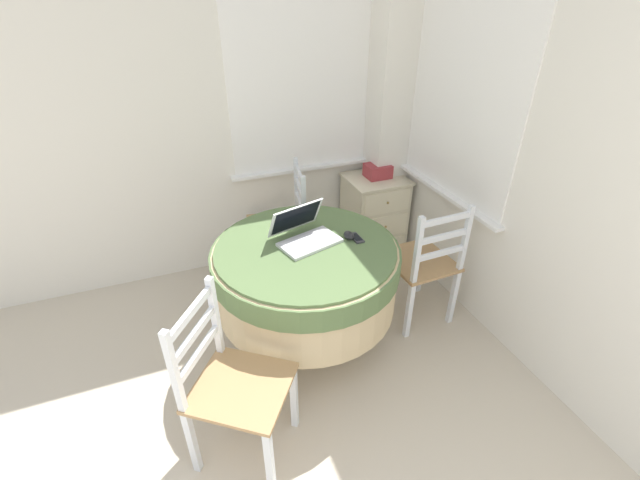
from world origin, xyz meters
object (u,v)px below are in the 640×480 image
(dining_chair_near_back_window, at_px, (282,225))
(dining_chair_near_right_window, at_px, (423,264))
(round_dining_table, at_px, (306,272))
(laptop, at_px, (305,234))
(computer_mouse, at_px, (349,235))
(cell_phone, at_px, (356,238))
(corner_cabinet, at_px, (374,214))
(dining_chair_camera_near, at_px, (232,385))
(storage_box, at_px, (378,171))

(dining_chair_near_back_window, bearing_deg, dining_chair_near_right_window, -49.70)
(round_dining_table, distance_m, laptop, 0.24)
(computer_mouse, height_order, dining_chair_near_back_window, dining_chair_near_back_window)
(cell_phone, height_order, dining_chair_near_right_window, dining_chair_near_right_window)
(round_dining_table, relative_size, computer_mouse, 12.95)
(corner_cabinet, bearing_deg, round_dining_table, -136.77)
(laptop, height_order, dining_chair_near_right_window, laptop)
(round_dining_table, distance_m, dining_chair_near_back_window, 0.82)
(dining_chair_camera_near, bearing_deg, storage_box, 43.88)
(round_dining_table, height_order, dining_chair_near_back_window, dining_chair_near_back_window)
(round_dining_table, xyz_separation_m, laptop, (0.02, 0.07, 0.23))
(round_dining_table, xyz_separation_m, corner_cabinet, (0.94, 0.88, -0.22))
(dining_chair_camera_near, xyz_separation_m, corner_cabinet, (1.52, 1.46, -0.11))
(round_dining_table, height_order, dining_chair_near_right_window, dining_chair_near_right_window)
(dining_chair_near_back_window, bearing_deg, storage_box, 6.03)
(cell_phone, distance_m, corner_cabinet, 1.18)
(computer_mouse, bearing_deg, dining_chair_near_back_window, 102.74)
(computer_mouse, bearing_deg, laptop, 162.59)
(dining_chair_near_back_window, height_order, dining_chair_near_right_window, same)
(laptop, relative_size, storage_box, 2.10)
(storage_box, bearing_deg, round_dining_table, -136.77)
(dining_chair_near_back_window, distance_m, dining_chair_near_right_window, 1.12)
(computer_mouse, xyz_separation_m, dining_chair_near_right_window, (0.54, -0.04, -0.32))
(dining_chair_camera_near, bearing_deg, round_dining_table, 44.92)
(laptop, xyz_separation_m, dining_chair_near_back_window, (0.07, 0.74, -0.34))
(laptop, relative_size, corner_cabinet, 0.61)
(cell_phone, height_order, corner_cabinet, cell_phone)
(dining_chair_near_back_window, bearing_deg, computer_mouse, -77.26)
(computer_mouse, xyz_separation_m, corner_cabinet, (0.66, 0.89, -0.43))
(dining_chair_near_back_window, relative_size, storage_box, 4.67)
(dining_chair_near_right_window, xyz_separation_m, dining_chair_camera_near, (-1.40, -0.53, 0.00))
(round_dining_table, distance_m, storage_box, 1.32)
(laptop, xyz_separation_m, cell_phone, (0.29, -0.10, -0.04))
(laptop, height_order, cell_phone, laptop)
(computer_mouse, distance_m, dining_chair_near_back_window, 0.90)
(laptop, height_order, computer_mouse, laptop)
(laptop, height_order, corner_cabinet, laptop)
(computer_mouse, height_order, dining_chair_near_right_window, dining_chair_near_right_window)
(round_dining_table, height_order, laptop, laptop)
(laptop, xyz_separation_m, storage_box, (0.93, 0.83, -0.06))
(dining_chair_near_back_window, xyz_separation_m, dining_chair_near_right_window, (0.73, -0.86, 0.00))
(laptop, distance_m, dining_chair_near_right_window, 0.87)
(round_dining_table, xyz_separation_m, computer_mouse, (0.27, -0.01, 0.21))
(cell_phone, xyz_separation_m, dining_chair_near_right_window, (0.50, -0.02, -0.30))
(laptop, bearing_deg, corner_cabinet, 41.57)
(round_dining_table, bearing_deg, computer_mouse, -2.39)
(corner_cabinet, bearing_deg, laptop, -138.43)
(dining_chair_camera_near, height_order, corner_cabinet, dining_chair_camera_near)
(computer_mouse, distance_m, dining_chair_near_right_window, 0.63)
(computer_mouse, bearing_deg, dining_chair_camera_near, -146.39)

